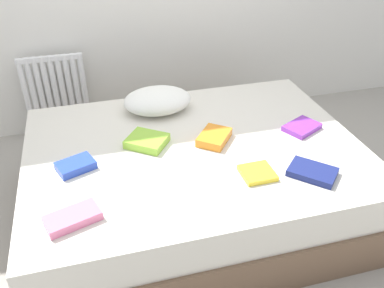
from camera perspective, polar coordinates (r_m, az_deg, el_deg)
name	(u,v)px	position (r m, az deg, el deg)	size (l,w,h in m)	color
ground_plane	(194,209)	(2.73, 0.28, -9.02)	(8.00, 8.00, 0.00)	#9E998E
bed	(194,179)	(2.58, 0.30, -4.94)	(2.00, 1.50, 0.50)	brown
radiator	(56,92)	(3.48, -18.44, 6.91)	(0.49, 0.04, 0.60)	white
pillow	(157,100)	(2.78, -4.84, 6.06)	(0.46, 0.35, 0.15)	white
textbook_pink	(73,218)	(1.99, -16.29, -9.85)	(0.25, 0.13, 0.04)	pink
textbook_navy	(312,172)	(2.28, 16.42, -3.75)	(0.24, 0.17, 0.04)	navy
textbook_blue	(76,166)	(2.31, -15.90, -2.91)	(0.19, 0.13, 0.05)	#2847B7
textbook_lime	(147,141)	(2.44, -6.29, 0.42)	(0.22, 0.19, 0.05)	#8CC638
textbook_yellow	(257,173)	(2.21, 9.08, -4.00)	(0.17, 0.17, 0.03)	yellow
textbook_purple	(302,128)	(2.67, 15.09, 2.23)	(0.22, 0.16, 0.03)	purple
textbook_orange	(214,137)	(2.46, 3.10, 0.94)	(0.22, 0.16, 0.05)	orange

